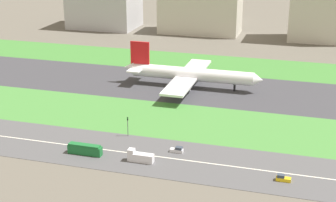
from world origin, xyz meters
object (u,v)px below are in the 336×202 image
object	(u,v)px
traffic_light	(128,125)
terminal_building	(104,4)
bus_0	(85,149)
fuel_tank_west	(223,12)
car_2	(283,178)
office_tower	(322,1)
hangar_building	(200,12)
truck_1	(140,157)
car_1	(177,150)
airliner	(189,74)

from	to	relation	value
traffic_light	terminal_building	world-z (taller)	terminal_building
bus_0	fuel_tank_west	distance (m)	237.06
car_2	terminal_building	distance (m)	237.09
fuel_tank_west	bus_0	bearing A→B (deg)	-90.40
bus_0	office_tower	bearing A→B (deg)	-110.29
terminal_building	hangar_building	distance (m)	68.59
truck_1	car_2	world-z (taller)	truck_1
car_1	fuel_tank_west	bearing A→B (deg)	96.84
bus_0	terminal_building	size ratio (longest dim) A/B	0.25
car_1	car_2	bearing A→B (deg)	-15.81
hangar_building	office_tower	size ratio (longest dim) A/B	1.07
bus_0	fuel_tank_west	xyz separation A→B (m)	(1.63, 237.00, 5.05)
car_1	bus_0	bearing A→B (deg)	-160.89
terminal_building	fuel_tank_west	xyz separation A→B (m)	(75.72, 45.00, -9.22)
car_2	hangar_building	distance (m)	204.67
truck_1	terminal_building	bearing A→B (deg)	-64.08
office_tower	fuel_tank_west	world-z (taller)	office_tower
terminal_building	airliner	bearing A→B (deg)	-51.84
truck_1	hangar_building	xyz separation A→B (m)	(-24.77, 192.00, 12.17)
traffic_light	fuel_tank_west	world-z (taller)	fuel_tank_west
traffic_light	office_tower	world-z (taller)	office_tower
terminal_building	office_tower	bearing A→B (deg)	0.00
truck_1	bus_0	distance (m)	19.24
truck_1	car_2	xyz separation A→B (m)	(44.95, 0.00, -0.75)
truck_1	car_2	size ratio (longest dim) A/B	1.91
hangar_building	car_1	bearing A→B (deg)	-79.30
bus_0	traffic_light	world-z (taller)	traffic_light
car_1	office_tower	size ratio (longest dim) A/B	0.09
car_2	office_tower	bearing A→B (deg)	-92.03
car_2	hangar_building	size ratio (longest dim) A/B	0.08
car_2	bus_0	world-z (taller)	bus_0
traffic_light	terminal_building	xyz separation A→B (m)	(-82.46, 174.01, 11.79)
office_tower	traffic_light	bearing A→B (deg)	-109.79
airliner	fuel_tank_west	distance (m)	159.60
hangar_building	terminal_building	bearing A→B (deg)	180.00
traffic_light	fuel_tank_west	distance (m)	219.12
hangar_building	office_tower	world-z (taller)	office_tower
truck_1	hangar_building	size ratio (longest dim) A/B	0.16
office_tower	truck_1	bearing A→B (deg)	-105.09
car_2	bus_0	distance (m)	64.19
car_1	terminal_building	size ratio (longest dim) A/B	0.10
airliner	bus_0	xyz separation A→B (m)	(-15.49, -78.00, -4.41)
car_2	traffic_light	bearing A→B (deg)	-17.87
hangar_building	fuel_tank_west	distance (m)	46.10
car_1	bus_0	xyz separation A→B (m)	(-28.87, -10.00, 0.90)
airliner	car_2	size ratio (longest dim) A/B	14.77
car_2	bus_0	xyz separation A→B (m)	(-64.19, 0.00, 0.90)
bus_0	office_tower	size ratio (longest dim) A/B	0.24
fuel_tank_west	truck_1	bearing A→B (deg)	-85.75
car_1	bus_0	distance (m)	30.57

